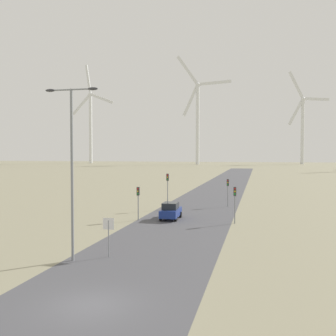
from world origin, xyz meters
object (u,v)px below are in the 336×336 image
(traffic_light_post_near_left, at_px, (138,196))
(wind_turbine_left, at_px, (198,115))
(traffic_light_post_near_right, at_px, (235,197))
(car_approaching, at_px, (171,211))
(traffic_light_post_mid_left, at_px, (168,183))
(wind_turbine_center, at_px, (303,123))
(wind_turbine_far_left, at_px, (91,121))
(stop_sign_near, at_px, (109,230))
(streetlamp, at_px, (72,155))
(traffic_light_post_mid_right, at_px, (228,186))

(traffic_light_post_near_left, relative_size, wind_turbine_left, 0.05)
(traffic_light_post_near_right, bearing_deg, car_approaching, 170.26)
(traffic_light_post_mid_left, bearing_deg, wind_turbine_center, 80.03)
(traffic_light_post_near_right, distance_m, wind_turbine_far_left, 244.65)
(wind_turbine_far_left, distance_m, wind_turbine_left, 78.01)
(stop_sign_near, distance_m, traffic_light_post_mid_left, 23.16)
(car_approaching, relative_size, wind_turbine_left, 0.06)
(stop_sign_near, bearing_deg, streetlamp, -145.10)
(traffic_light_post_near_left, distance_m, car_approaching, 3.96)
(car_approaching, bearing_deg, traffic_light_post_mid_left, 105.83)
(traffic_light_post_mid_right, bearing_deg, car_approaching, -115.09)
(wind_turbine_far_left, bearing_deg, traffic_light_post_mid_right, -61.34)
(traffic_light_post_near_left, distance_m, traffic_light_post_near_right, 10.17)
(traffic_light_post_near_left, xyz_separation_m, car_approaching, (3.20, 1.58, -1.72))
(stop_sign_near, bearing_deg, traffic_light_post_mid_right, 77.57)
(wind_turbine_far_left, bearing_deg, traffic_light_post_near_right, -62.40)
(traffic_light_post_mid_left, xyz_separation_m, traffic_light_post_mid_right, (7.25, 4.36, -0.61))
(traffic_light_post_mid_right, bearing_deg, wind_turbine_left, 99.98)
(streetlamp, xyz_separation_m, wind_turbine_far_left, (-102.93, 231.83, 22.67))
(wind_turbine_left, bearing_deg, traffic_light_post_near_left, -82.96)
(traffic_light_post_mid_right, xyz_separation_m, wind_turbine_left, (-33.77, 191.87, 28.07))
(traffic_light_post_near_left, height_order, wind_turbine_far_left, wind_turbine_far_left)
(traffic_light_post_mid_left, relative_size, wind_turbine_left, 0.07)
(wind_turbine_far_left, height_order, wind_turbine_left, wind_turbine_far_left)
(traffic_light_post_near_left, height_order, wind_turbine_left, wind_turbine_left)
(wind_turbine_center, bearing_deg, traffic_light_post_mid_left, -99.97)
(traffic_light_post_near_right, distance_m, wind_turbine_center, 229.58)
(streetlamp, distance_m, traffic_light_post_near_left, 16.58)
(wind_turbine_left, bearing_deg, traffic_light_post_mid_left, -82.30)
(stop_sign_near, bearing_deg, traffic_light_post_near_left, 99.50)
(streetlamp, relative_size, traffic_light_post_mid_left, 2.50)
(wind_turbine_far_left, height_order, wind_turbine_center, wind_turbine_far_left)
(traffic_light_post_near_left, bearing_deg, traffic_light_post_mid_right, 56.60)
(traffic_light_post_mid_right, distance_m, car_approaching, 12.59)
(traffic_light_post_mid_right, relative_size, wind_turbine_far_left, 0.05)
(traffic_light_post_near_right, bearing_deg, stop_sign_near, -117.30)
(traffic_light_post_near_left, distance_m, traffic_light_post_mid_right, 15.41)
(traffic_light_post_mid_left, height_order, wind_turbine_far_left, wind_turbine_far_left)
(wind_turbine_far_left, relative_size, wind_turbine_center, 1.16)
(traffic_light_post_mid_right, height_order, wind_turbine_far_left, wind_turbine_far_left)
(streetlamp, relative_size, stop_sign_near, 4.21)
(stop_sign_near, height_order, traffic_light_post_mid_left, traffic_light_post_mid_left)
(car_approaching, xyz_separation_m, wind_turbine_left, (-28.49, 203.16, 29.88))
(wind_turbine_center, bearing_deg, stop_sign_near, -98.75)
(traffic_light_post_near_left, bearing_deg, traffic_light_post_mid_left, 81.73)
(traffic_light_post_mid_left, xyz_separation_m, wind_turbine_left, (-26.52, 196.23, 27.46))
(streetlamp, bearing_deg, car_approaching, 81.05)
(traffic_light_post_near_right, bearing_deg, streetlamp, -120.72)
(traffic_light_post_mid_left, relative_size, traffic_light_post_mid_right, 1.23)
(streetlamp, relative_size, car_approaching, 2.76)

